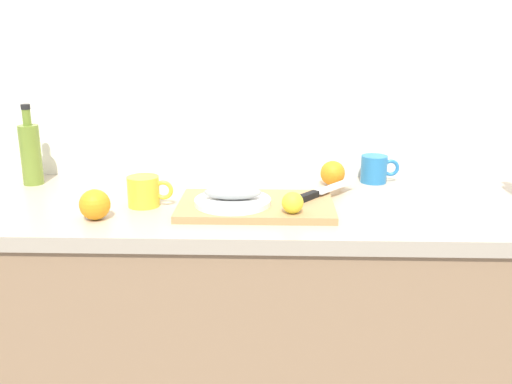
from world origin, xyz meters
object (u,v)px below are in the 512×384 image
Objects in this scene: cutting_board at (256,206)px; orange_0 at (95,205)px; lemon_0 at (293,203)px; coffee_mug_1 at (144,191)px; coffee_mug_2 at (375,169)px; fish_fillet at (233,193)px; chef_knife at (316,193)px; white_plate at (233,201)px; olive_oil_bottle at (31,153)px.

orange_0 reaches higher than cutting_board.
lemon_0 is 0.44× the size of coffee_mug_1.
lemon_0 reaches higher than cutting_board.
cutting_board is 0.43m from orange_0.
coffee_mug_2 is at bearing 21.73° from coffee_mug_1.
fish_fillet is at bearing -144.42° from coffee_mug_2.
fish_fillet is 0.25m from chef_knife.
cutting_board is at bearing 15.50° from fish_fillet.
white_plate is at bearing 155.55° from lemon_0.
coffee_mug_2 is (0.38, 0.30, 0.03)m from cutting_board.
white_plate is 0.03m from fish_fillet.
olive_oil_bottle is 1.99× the size of coffee_mug_1.
chef_knife is 3.01× the size of orange_0.
olive_oil_bottle is at bearing 161.43° from cutting_board.
orange_0 is at bearing 144.05° from chef_knife.
lemon_0 reaches higher than white_plate.
coffee_mug_1 is at bearing 133.66° from chef_knife.
white_plate is 0.25m from coffee_mug_1.
chef_knife is at bearing 64.91° from lemon_0.
olive_oil_bottle is (-0.66, 0.26, 0.05)m from fish_fillet.
chef_knife is at bearing 18.90° from white_plate.
lemon_0 is at bearing -22.12° from olive_oil_bottle.
olive_oil_bottle reaches higher than coffee_mug_1.
coffee_mug_2 reaches higher than fish_fillet.
olive_oil_bottle is at bearing 131.85° from orange_0.
orange_0 is at bearing -179.27° from lemon_0.
coffee_mug_2 is at bearing 2.80° from olive_oil_bottle.
orange_0 reaches higher than chef_knife.
fish_fillet is 1.22× the size of coffee_mug_1.
coffee_mug_2 is (0.44, 0.31, -0.01)m from fish_fillet.
lemon_0 is at bearing -15.26° from coffee_mug_1.
coffee_mug_1 reaches higher than fish_fillet.
cutting_board is 0.77m from olive_oil_bottle.
coffee_mug_1 reaches higher than lemon_0.
coffee_mug_1 is at bearing 164.74° from lemon_0.
chef_knife is 4.26× the size of lemon_0.
orange_0 is (-0.36, -0.08, -0.01)m from fish_fillet.
olive_oil_bottle is at bearing 117.43° from chef_knife.
orange_0 is at bearing -48.15° from olive_oil_bottle.
white_plate is 0.37m from orange_0.
coffee_mug_2 is at bearing 54.31° from lemon_0.
cutting_board is 1.67× the size of olive_oil_bottle.
cutting_board is 0.14m from lemon_0.
cutting_board is 2.72× the size of fish_fillet.
orange_0 is (0.31, -0.34, -0.06)m from olive_oil_bottle.
lemon_0 reaches higher than chef_knife.
coffee_mug_2 is at bearing 35.58° from fish_fillet.
fish_fillet is 0.25m from coffee_mug_1.
olive_oil_bottle reaches higher than fish_fillet.
chef_knife reaches higher than cutting_board.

